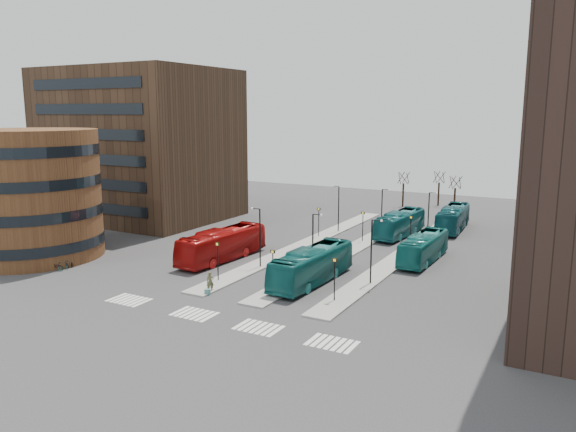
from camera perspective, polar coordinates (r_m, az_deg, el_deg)
The scene contains 23 objects.
ground at distance 42.47m, azimuth -11.80°, elevation -11.59°, with size 160.00×160.00×0.00m, color #303033.
island_left at distance 68.60m, azimuth 1.98°, elevation -2.75°, with size 2.50×45.00×0.15m, color gray.
island_mid at distance 66.21m, azimuth 6.63°, elevation -3.31°, with size 2.50×45.00×0.15m, color gray.
island_right at distance 64.28m, azimuth 11.60°, elevation -3.88°, with size 2.50×45.00×0.15m, color gray.
suitcase at distance 50.15m, azimuth -8.19°, elevation -7.66°, with size 0.43×0.34×0.53m, color #1C269A.
red_bus at distance 61.08m, azimuth -6.70°, elevation -2.90°, with size 2.89×12.35×3.44m, color #9D0D0C.
teal_bus_a at distance 52.78m, azimuth 2.46°, elevation -5.02°, with size 2.83×12.11×3.37m, color #125D5B.
teal_bus_b at distance 73.90m, azimuth 11.31°, elevation -0.77°, with size 2.71×11.60×3.23m, color #135D62.
teal_bus_c at distance 61.90m, azimuth 13.61°, elevation -3.14°, with size 2.54×10.87×3.03m, color #16706D.
teal_bus_d at distance 79.22m, azimuth 16.40°, elevation -0.22°, with size 2.77×11.82×3.29m, color #12535C.
traveller at distance 50.78m, azimuth -7.91°, elevation -6.65°, with size 0.67×0.44×1.85m, color brown.
commuter_a at distance 60.67m, azimuth -7.30°, elevation -3.93°, with size 0.75×0.59×1.55m, color black.
commuter_b at distance 53.69m, azimuth -0.86°, elevation -5.69°, with size 0.98×0.41×1.67m, color black.
commuter_c at distance 51.76m, azimuth 2.30°, elevation -6.43°, with size 0.95×0.55×1.48m, color black.
bicycle_near at distance 61.58m, azimuth -22.54°, elevation -4.75°, with size 0.62×1.76×0.93m, color gray.
bicycle_mid at distance 62.52m, azimuth -21.44°, elevation -4.46°, with size 0.42×1.48×0.89m, color gray.
bicycle_far at distance 62.31m, azimuth -21.68°, elevation -4.54°, with size 0.58×1.65×0.87m, color gray.
crosswalk_stripes at distance 44.38m, azimuth -6.65°, elevation -10.44°, with size 22.35×2.40×0.01m.
round_building at distance 67.53m, azimuth -24.78°, elevation 2.03°, with size 15.16×15.16×14.00m.
office_block at distance 87.56m, azimuth -14.70°, elevation 7.03°, with size 25.00×20.12×22.00m.
sign_poles at distance 59.56m, azimuth 3.78°, elevation -2.52°, with size 12.45×22.12×3.65m.
lamp_posts at distance 63.41m, azimuth 6.55°, elevation -0.68°, with size 14.04×20.24×6.12m.
bare_trees at distance 96.13m, azimuth 14.40°, elevation 2.37°, with size 10.97×8.14×5.90m.
Camera 1 is at (25.92, -29.69, 15.84)m, focal length 35.00 mm.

